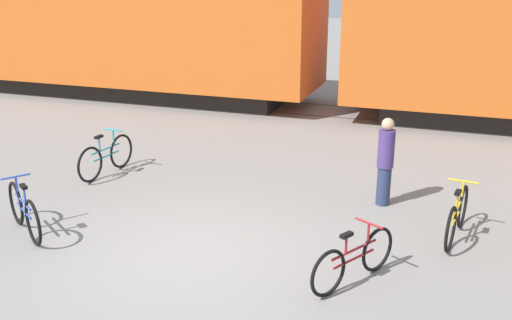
{
  "coord_description": "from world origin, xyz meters",
  "views": [
    {
      "loc": [
        3.61,
        -7.23,
        4.19
      ],
      "look_at": [
        0.54,
        1.55,
        1.1
      ],
      "focal_mm": 42.0,
      "sensor_mm": 36.0,
      "label": 1
    }
  ],
  "objects_px": {
    "freight_train": "(334,16)",
    "bicycle_yellow": "(457,216)",
    "bicycle_maroon": "(354,259)",
    "bicycle_blue": "(24,211)",
    "person_in_purple": "(385,161)",
    "bicycle_teal": "(106,157)"
  },
  "relations": [
    {
      "from": "freight_train",
      "to": "bicycle_blue",
      "type": "xyz_separation_m",
      "value": [
        -2.81,
        -9.87,
        -2.35
      ]
    },
    {
      "from": "bicycle_maroon",
      "to": "bicycle_yellow",
      "type": "bearing_deg",
      "value": 56.33
    },
    {
      "from": "bicycle_maroon",
      "to": "bicycle_yellow",
      "type": "xyz_separation_m",
      "value": [
        1.28,
        1.92,
        0.03
      ]
    },
    {
      "from": "bicycle_yellow",
      "to": "person_in_purple",
      "type": "xyz_separation_m",
      "value": [
        -1.29,
        1.04,
        0.44
      ]
    },
    {
      "from": "bicycle_teal",
      "to": "person_in_purple",
      "type": "xyz_separation_m",
      "value": [
        5.61,
        0.26,
        0.44
      ]
    },
    {
      "from": "bicycle_yellow",
      "to": "person_in_purple",
      "type": "relative_size",
      "value": 1.06
    },
    {
      "from": "bicycle_yellow",
      "to": "person_in_purple",
      "type": "distance_m",
      "value": 1.72
    },
    {
      "from": "bicycle_blue",
      "to": "person_in_purple",
      "type": "bearing_deg",
      "value": 31.02
    },
    {
      "from": "bicycle_maroon",
      "to": "freight_train",
      "type": "bearing_deg",
      "value": 104.26
    },
    {
      "from": "freight_train",
      "to": "bicycle_yellow",
      "type": "xyz_separation_m",
      "value": [
        3.74,
        -7.75,
        -2.36
      ]
    },
    {
      "from": "person_in_purple",
      "to": "bicycle_maroon",
      "type": "bearing_deg",
      "value": 8.77
    },
    {
      "from": "bicycle_teal",
      "to": "bicycle_yellow",
      "type": "relative_size",
      "value": 1.0
    },
    {
      "from": "bicycle_maroon",
      "to": "bicycle_teal",
      "type": "relative_size",
      "value": 0.88
    },
    {
      "from": "bicycle_maroon",
      "to": "bicycle_blue",
      "type": "bearing_deg",
      "value": -177.8
    },
    {
      "from": "freight_train",
      "to": "bicycle_yellow",
      "type": "distance_m",
      "value": 8.93
    },
    {
      "from": "bicycle_teal",
      "to": "bicycle_yellow",
      "type": "distance_m",
      "value": 6.94
    },
    {
      "from": "bicycle_teal",
      "to": "bicycle_blue",
      "type": "xyz_separation_m",
      "value": [
        0.35,
        -2.91,
        0.01
      ]
    },
    {
      "from": "bicycle_yellow",
      "to": "bicycle_blue",
      "type": "distance_m",
      "value": 6.89
    },
    {
      "from": "bicycle_maroon",
      "to": "bicycle_yellow",
      "type": "height_order",
      "value": "bicycle_yellow"
    },
    {
      "from": "freight_train",
      "to": "bicycle_maroon",
      "type": "xyz_separation_m",
      "value": [
        2.46,
        -9.67,
        -2.39
      ]
    },
    {
      "from": "bicycle_teal",
      "to": "person_in_purple",
      "type": "relative_size",
      "value": 1.06
    },
    {
      "from": "freight_train",
      "to": "person_in_purple",
      "type": "xyz_separation_m",
      "value": [
        2.45,
        -6.71,
        -1.92
      ]
    }
  ]
}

